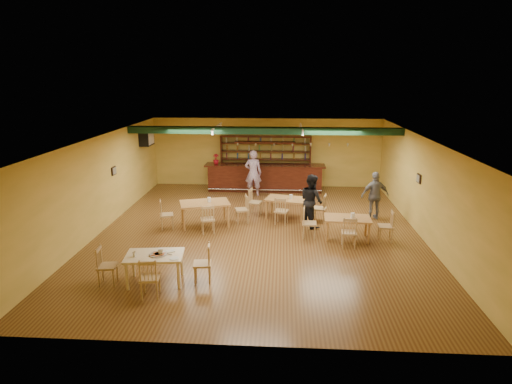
# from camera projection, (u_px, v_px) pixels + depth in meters

# --- Properties ---
(floor) EXTENTS (12.00, 12.00, 0.00)m
(floor) POSITION_uv_depth(u_px,v_px,m) (259.00, 232.00, 13.78)
(floor) COLOR #563518
(floor) RESTS_ON ground
(ceiling_beam) EXTENTS (10.00, 0.30, 0.25)m
(ceiling_beam) POSITION_uv_depth(u_px,v_px,m) (264.00, 131.00, 15.72)
(ceiling_beam) COLOR black
(ceiling_beam) RESTS_ON ceiling
(track_rail_left) EXTENTS (0.05, 2.50, 0.05)m
(track_rail_left) POSITION_uv_depth(u_px,v_px,m) (217.00, 126.00, 16.39)
(track_rail_left) COLOR white
(track_rail_left) RESTS_ON ceiling
(track_rail_right) EXTENTS (0.05, 2.50, 0.05)m
(track_rail_right) POSITION_uv_depth(u_px,v_px,m) (302.00, 127.00, 16.20)
(track_rail_right) COLOR white
(track_rail_right) RESTS_ON ceiling
(ac_unit) EXTENTS (0.34, 0.70, 0.48)m
(ac_unit) POSITION_uv_depth(u_px,v_px,m) (147.00, 138.00, 17.50)
(ac_unit) COLOR white
(ac_unit) RESTS_ON wall_left
(picture_left) EXTENTS (0.04, 0.34, 0.28)m
(picture_left) POSITION_uv_depth(u_px,v_px,m) (114.00, 171.00, 14.60)
(picture_left) COLOR black
(picture_left) RESTS_ON wall_left
(picture_right) EXTENTS (0.04, 0.34, 0.28)m
(picture_right) POSITION_uv_depth(u_px,v_px,m) (419.00, 179.00, 13.51)
(picture_right) COLOR black
(picture_right) RESTS_ON wall_right
(bar_counter) EXTENTS (5.09, 0.85, 1.13)m
(bar_counter) POSITION_uv_depth(u_px,v_px,m) (265.00, 178.00, 18.59)
(bar_counter) COLOR #33110A
(bar_counter) RESTS_ON ground
(back_bar_hutch) EXTENTS (3.94, 0.40, 2.28)m
(back_bar_hutch) POSITION_uv_depth(u_px,v_px,m) (266.00, 162.00, 19.05)
(back_bar_hutch) COLOR #33110A
(back_bar_hutch) RESTS_ON ground
(poinsettia) EXTENTS (0.31, 0.31, 0.43)m
(poinsettia) POSITION_uv_depth(u_px,v_px,m) (216.00, 159.00, 18.52)
(poinsettia) COLOR #B5101F
(poinsettia) RESTS_ON bar_counter
(dining_table_a) EXTENTS (1.79, 1.37, 0.79)m
(dining_table_a) POSITION_uv_depth(u_px,v_px,m) (205.00, 214.00, 14.29)
(dining_table_a) COLOR #AA7C3C
(dining_table_a) RESTS_ON ground
(dining_table_b) EXTENTS (1.57, 1.17, 0.70)m
(dining_table_b) POSITION_uv_depth(u_px,v_px,m) (286.00, 208.00, 15.05)
(dining_table_b) COLOR #AA7C3C
(dining_table_b) RESTS_ON ground
(dining_table_d) EXTENTS (1.41, 0.90, 0.68)m
(dining_table_d) POSITION_uv_depth(u_px,v_px,m) (347.00, 228.00, 13.11)
(dining_table_d) COLOR #AA7C3C
(dining_table_d) RESTS_ON ground
(near_table) EXTENTS (1.44, 1.02, 0.72)m
(near_table) POSITION_uv_depth(u_px,v_px,m) (155.00, 269.00, 10.34)
(near_table) COLOR beige
(near_table) RESTS_ON ground
(pizza_tray) EXTENTS (0.47, 0.47, 0.01)m
(pizza_tray) POSITION_uv_depth(u_px,v_px,m) (158.00, 254.00, 10.24)
(pizza_tray) COLOR silver
(pizza_tray) RESTS_ON near_table
(parmesan_shaker) EXTENTS (0.08, 0.08, 0.11)m
(parmesan_shaker) POSITION_uv_depth(u_px,v_px,m) (134.00, 254.00, 10.12)
(parmesan_shaker) COLOR #EAE5C6
(parmesan_shaker) RESTS_ON near_table
(napkin_stack) EXTENTS (0.25, 0.23, 0.03)m
(napkin_stack) POSITION_uv_depth(u_px,v_px,m) (170.00, 251.00, 10.41)
(napkin_stack) COLOR white
(napkin_stack) RESTS_ON near_table
(pizza_server) EXTENTS (0.33, 0.17, 0.00)m
(pizza_server) POSITION_uv_depth(u_px,v_px,m) (165.00, 253.00, 10.28)
(pizza_server) COLOR silver
(pizza_server) RESTS_ON pizza_tray
(side_plate) EXTENTS (0.25, 0.25, 0.01)m
(side_plate) POSITION_uv_depth(u_px,v_px,m) (174.00, 258.00, 10.03)
(side_plate) COLOR white
(side_plate) RESTS_ON near_table
(patron_bar) EXTENTS (0.70, 0.46, 1.89)m
(patron_bar) POSITION_uv_depth(u_px,v_px,m) (253.00, 173.00, 17.73)
(patron_bar) COLOR #754493
(patron_bar) RESTS_ON ground
(patron_right_a) EXTENTS (0.99, 1.06, 1.74)m
(patron_right_a) POSITION_uv_depth(u_px,v_px,m) (311.00, 201.00, 14.10)
(patron_right_a) COLOR black
(patron_right_a) RESTS_ON ground
(patron_right_b) EXTENTS (1.03, 0.58, 1.66)m
(patron_right_b) POSITION_uv_depth(u_px,v_px,m) (375.00, 196.00, 14.83)
(patron_right_b) COLOR slate
(patron_right_b) RESTS_ON ground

